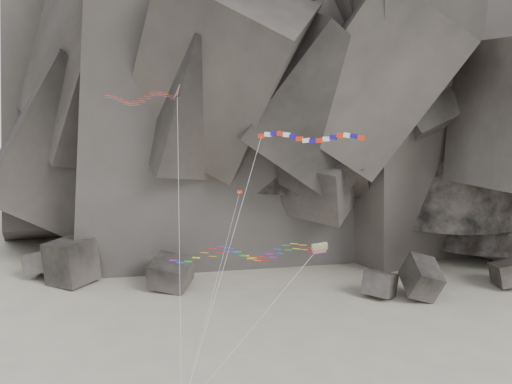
% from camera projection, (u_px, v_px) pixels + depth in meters
% --- Properties ---
extents(headland, '(110.00, 70.00, 84.00)m').
position_uv_depth(headland, '(297.00, 37.00, 119.47)').
color(headland, '#4B433D').
rests_on(headland, ground).
extents(boulder_field, '(82.41, 16.91, 8.52)m').
position_uv_depth(boulder_field, '(186.00, 271.00, 91.69)').
color(boulder_field, '#47423F').
rests_on(boulder_field, ground).
extents(delta_kite, '(11.71, 11.99, 29.85)m').
position_uv_depth(delta_kite, '(137.00, 97.00, 59.31)').
color(delta_kite, red).
rests_on(delta_kite, ground).
extents(banner_kite, '(15.87, 11.03, 25.14)m').
position_uv_depth(banner_kite, '(309.00, 139.00, 55.22)').
color(banner_kite, red).
rests_on(banner_kite, ground).
extents(parafoil_kite, '(15.72, 5.85, 15.26)m').
position_uv_depth(parafoil_kite, '(239.00, 253.00, 54.12)').
color(parafoil_kite, '#F4F50D').
rests_on(parafoil_kite, ground).
extents(pennant_kite, '(4.50, 6.44, 19.73)m').
position_uv_depth(pennant_kite, '(224.00, 251.00, 53.51)').
color(pennant_kite, red).
rests_on(pennant_kite, ground).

